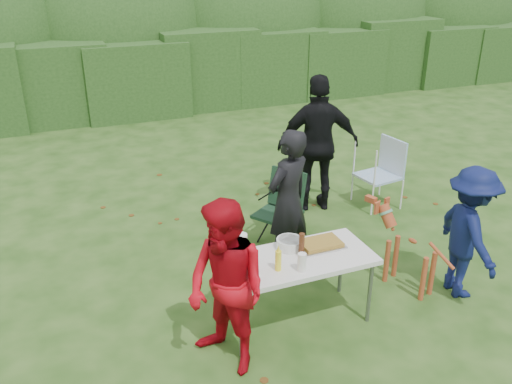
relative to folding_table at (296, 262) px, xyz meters
name	(u,v)px	position (x,y,z in m)	size (l,w,h in m)	color
ground	(284,315)	(-0.06, 0.12, -0.69)	(80.00, 80.00, 0.00)	#1E4211
hedge_row	(134,76)	(-0.06, 8.12, 0.16)	(22.00, 1.40, 1.70)	#23471C
shrub_backdrop	(119,31)	(-0.06, 9.72, 0.91)	(20.00, 2.60, 3.20)	#3D6628
folding_table	(296,262)	(0.00, 0.00, 0.00)	(1.50, 0.70, 0.74)	silver
person_cook	(288,201)	(0.36, 0.97, 0.16)	(0.62, 0.41, 1.69)	black
person_red_jacket	(227,289)	(-0.82, -0.33, 0.12)	(0.78, 0.61, 1.61)	#B20714
person_black_puffy	(318,144)	(1.42, 2.26, 0.28)	(1.13, 0.47, 1.94)	black
child	(468,233)	(1.89, -0.21, 0.04)	(0.94, 0.54, 1.46)	#0D1544
dog	(411,252)	(1.42, 0.07, -0.24)	(0.94, 0.38, 0.90)	#A44725
camping_chair	(278,210)	(0.48, 1.51, -0.22)	(0.59, 0.59, 0.94)	#173420
lawn_chair	(378,173)	(2.29, 2.01, -0.19)	(0.58, 0.58, 0.99)	#4184C3
food_tray	(320,245)	(0.32, 0.11, 0.06)	(0.45, 0.30, 0.02)	#B7B7BA
focaccia_bread	(321,243)	(0.32, 0.11, 0.09)	(0.40, 0.26, 0.04)	olive
mustard_bottle	(278,261)	(-0.25, -0.13, 0.15)	(0.06, 0.06, 0.20)	yellow
ketchup_bottle	(255,261)	(-0.46, -0.07, 0.16)	(0.06, 0.06, 0.22)	#B40006
beer_bottle	(302,245)	(0.06, 0.02, 0.17)	(0.06, 0.06, 0.24)	#47230F
paper_towel_roll	(241,247)	(-0.50, 0.19, 0.18)	(0.12, 0.12, 0.26)	white
cup_stack	(302,262)	(-0.06, -0.22, 0.14)	(0.08, 0.08, 0.18)	white
pasta_bowl	(289,244)	(0.01, 0.19, 0.10)	(0.26, 0.26, 0.10)	silver
plate_stack	(245,270)	(-0.55, -0.06, 0.08)	(0.24, 0.24, 0.05)	white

